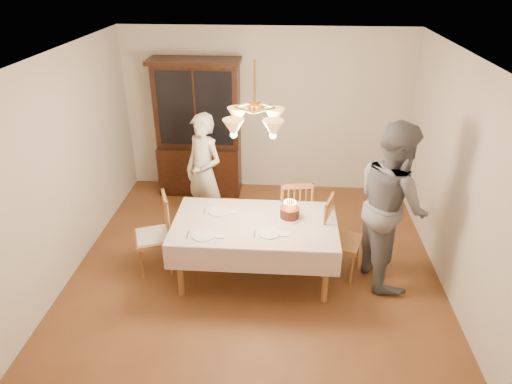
# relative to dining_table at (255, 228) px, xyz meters

# --- Properties ---
(ground) EXTENTS (5.00, 5.00, 0.00)m
(ground) POSITION_rel_dining_table_xyz_m (0.00, 0.00, -0.68)
(ground) COLOR brown
(ground) RESTS_ON ground
(room_shell) EXTENTS (5.00, 5.00, 5.00)m
(room_shell) POSITION_rel_dining_table_xyz_m (0.00, 0.00, 0.90)
(room_shell) COLOR white
(room_shell) RESTS_ON ground
(dining_table) EXTENTS (1.90, 1.10, 0.76)m
(dining_table) POSITION_rel_dining_table_xyz_m (0.00, 0.00, 0.00)
(dining_table) COLOR brown
(dining_table) RESTS_ON ground
(china_hutch) EXTENTS (1.38, 0.54, 2.16)m
(china_hutch) POSITION_rel_dining_table_xyz_m (-1.05, 2.25, 0.36)
(china_hutch) COLOR black
(china_hutch) RESTS_ON ground
(chair_far_side) EXTENTS (0.50, 0.48, 1.00)m
(chair_far_side) POSITION_rel_dining_table_xyz_m (0.47, 0.72, -0.24)
(chair_far_side) COLOR brown
(chair_far_side) RESTS_ON ground
(chair_left_end) EXTENTS (0.55, 0.56, 1.00)m
(chair_left_end) POSITION_rel_dining_table_xyz_m (-1.24, 0.06, -0.23)
(chair_left_end) COLOR brown
(chair_left_end) RESTS_ON ground
(chair_right_end) EXTENTS (0.53, 0.55, 1.00)m
(chair_right_end) POSITION_rel_dining_table_xyz_m (1.03, 0.14, -0.24)
(chair_right_end) COLOR brown
(chair_right_end) RESTS_ON ground
(elderly_woman) EXTENTS (0.73, 0.68, 1.68)m
(elderly_woman) POSITION_rel_dining_table_xyz_m (-0.78, 1.13, 0.16)
(elderly_woman) COLOR beige
(elderly_woman) RESTS_ON ground
(adult_in_grey) EXTENTS (0.95, 1.10, 1.97)m
(adult_in_grey) POSITION_rel_dining_table_xyz_m (1.56, 0.14, 0.30)
(adult_in_grey) COLOR slate
(adult_in_grey) RESTS_ON ground
(birthday_cake) EXTENTS (0.30, 0.30, 0.22)m
(birthday_cake) POSITION_rel_dining_table_xyz_m (0.40, 0.13, 0.14)
(birthday_cake) COLOR white
(birthday_cake) RESTS_ON dining_table
(place_setting_near_left) EXTENTS (0.42, 0.27, 0.02)m
(place_setting_near_left) POSITION_rel_dining_table_xyz_m (-0.53, -0.32, 0.08)
(place_setting_near_left) COLOR white
(place_setting_near_left) RESTS_ON dining_table
(place_setting_near_right) EXTENTS (0.39, 0.24, 0.02)m
(place_setting_near_right) POSITION_rel_dining_table_xyz_m (0.19, -0.24, 0.08)
(place_setting_near_right) COLOR white
(place_setting_near_right) RESTS_ON dining_table
(place_setting_far_left) EXTENTS (0.42, 0.27, 0.02)m
(place_setting_far_left) POSITION_rel_dining_table_xyz_m (-0.43, 0.22, 0.08)
(place_setting_far_left) COLOR white
(place_setting_far_left) RESTS_ON dining_table
(chandelier) EXTENTS (0.62, 0.62, 0.73)m
(chandelier) POSITION_rel_dining_table_xyz_m (-0.00, -0.00, 1.29)
(chandelier) COLOR #BF8C3F
(chandelier) RESTS_ON ground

